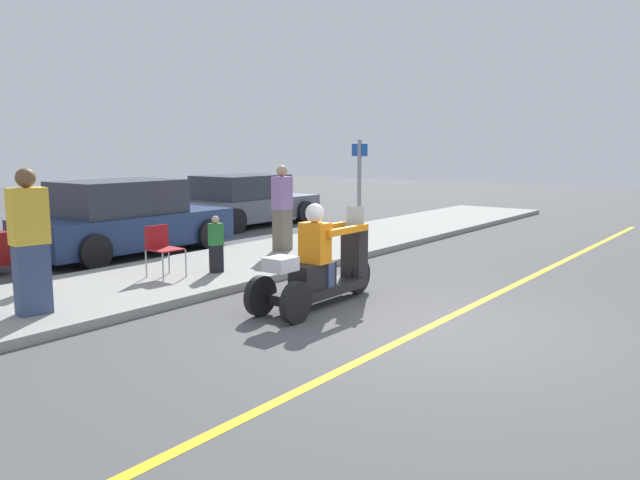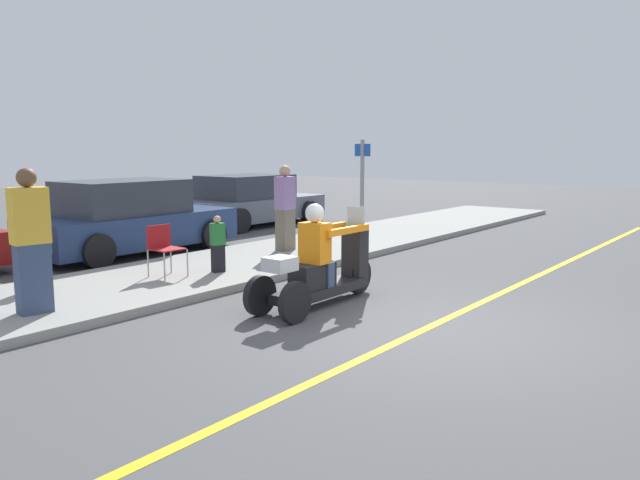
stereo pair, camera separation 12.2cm
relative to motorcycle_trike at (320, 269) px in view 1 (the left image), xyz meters
The scene contains 12 objects.
ground_plane 1.78m from the motorcycle_trike, 91.72° to the right, with size 60.00×60.00×0.00m, color #4C4C4F.
lane_stripe 1.78m from the motorcycle_trike, 90.30° to the right, with size 24.00×0.12×0.01m.
sidewalk_strip 2.93m from the motorcycle_trike, 91.01° to the left, with size 28.00×2.80×0.12m.
motorcycle_trike is the anchor object (origin of this frame).
spectator_end_of_line 4.17m from the motorcycle_trike, 118.98° to the left, with size 0.26×0.18×1.00m.
spectator_mid_group 2.44m from the motorcycle_trike, 82.13° to the left, with size 0.25×0.19×0.94m.
spectator_near_curb 4.07m from the motorcycle_trike, 47.99° to the left, with size 0.42×0.27×1.70m.
spectator_far_back 3.71m from the motorcycle_trike, 140.86° to the left, with size 0.47×0.32×1.81m.
folding_chair_curbside 2.90m from the motorcycle_trike, 98.39° to the left, with size 0.48×0.48×0.82m.
parked_car_lot_left 5.75m from the motorcycle_trike, 80.78° to the left, with size 4.24×1.99×1.52m.
parked_car_lot_right 9.13m from the motorcycle_trike, 50.42° to the left, with size 4.30×2.08×1.41m.
street_sign 4.07m from the motorcycle_trike, 26.00° to the left, with size 0.08×0.36×2.20m.
Camera 1 is at (-6.67, -3.39, 2.18)m, focal length 35.00 mm.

